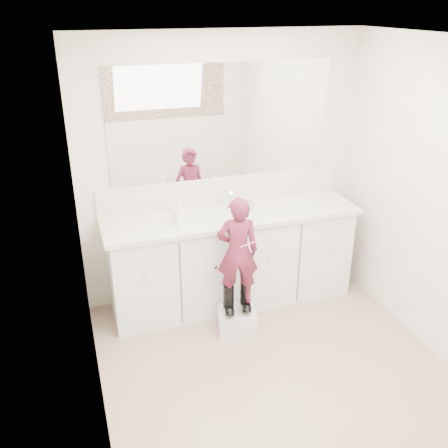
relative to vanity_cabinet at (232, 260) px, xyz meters
name	(u,v)px	position (x,y,z in m)	size (l,w,h in m)	color
floor	(286,384)	(0.00, -1.23, -0.42)	(3.00, 3.00, 0.00)	#806654
ceiling	(308,41)	(0.00, -1.23, 1.97)	(3.00, 3.00, 0.00)	white
wall_back	(222,170)	(0.00, 0.27, 0.77)	(2.60, 2.60, 0.00)	beige
wall_left	(88,271)	(-1.30, -1.23, 0.78)	(3.00, 3.00, 0.00)	beige
vanity_cabinet	(232,260)	(0.00, 0.00, 0.00)	(2.20, 0.55, 0.85)	silver
countertop	(233,216)	(0.00, -0.01, 0.45)	(2.28, 0.58, 0.04)	beige
backsplash	(223,190)	(0.00, 0.26, 0.59)	(2.28, 0.03, 0.25)	beige
mirror	(223,122)	(0.00, 0.26, 1.22)	(2.00, 0.02, 1.00)	white
faucet	(227,202)	(0.00, 0.15, 0.52)	(0.08, 0.08, 0.10)	silver
cup	(249,205)	(0.18, 0.04, 0.50)	(0.09, 0.09, 0.08)	#BFB899
soap_bottle	(180,212)	(-0.49, -0.07, 0.57)	(0.09, 0.09, 0.20)	white
step_stool	(237,321)	(-0.12, -0.48, -0.33)	(0.31, 0.26, 0.20)	silver
boot_left	(229,299)	(-0.19, -0.48, -0.10)	(0.10, 0.17, 0.26)	black
boot_right	(245,296)	(-0.04, -0.48, -0.10)	(0.10, 0.17, 0.26)	black
toddler	(238,251)	(-0.12, -0.48, 0.34)	(0.34, 0.22, 0.93)	#9D305B
toothbrush	(249,244)	(-0.05, -0.54, 0.42)	(0.01, 0.01, 0.14)	#FB618D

